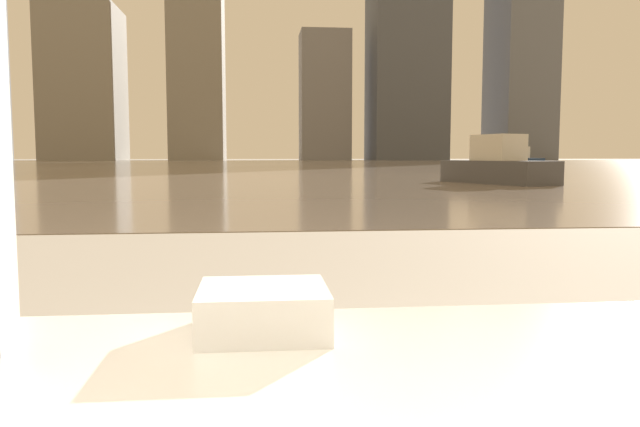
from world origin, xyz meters
TOP-DOWN VIEW (x-y plane):
  - towel_stack at (-0.18, 0.89)m, footprint 0.22×0.21m
  - harbor_water at (0.00, 62.00)m, footprint 180.00×110.00m
  - harbor_boat_2 at (7.36, 18.75)m, footprint 2.65×4.30m
  - harbor_boat_3 at (18.02, 41.99)m, footprint 2.57×4.21m
  - skyline_tower_1 at (-31.08, 118.00)m, footprint 13.01×13.79m
  - skyline_tower_2 at (-10.72, 118.00)m, footprint 9.62×12.99m
  - skyline_tower_3 at (12.82, 118.00)m, footprint 9.18×8.61m
  - skyline_tower_4 at (28.43, 118.00)m, footprint 13.67×13.22m

SIDE VIEW (x-z plane):
  - harbor_water at x=0.00m, z-range 0.00..0.01m
  - harbor_boat_3 at x=18.02m, z-range -0.21..1.28m
  - harbor_boat_2 at x=7.36m, z-range -0.22..1.31m
  - towel_stack at x=-0.18m, z-range 0.58..0.66m
  - skyline_tower_3 at x=12.82m, z-range 0.00..23.85m
  - skyline_tower_1 at x=-31.08m, z-range 0.00..27.38m
  - skyline_tower_2 at x=-10.72m, z-range 0.00..32.42m
  - skyline_tower_4 at x=28.43m, z-range 0.00..56.70m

